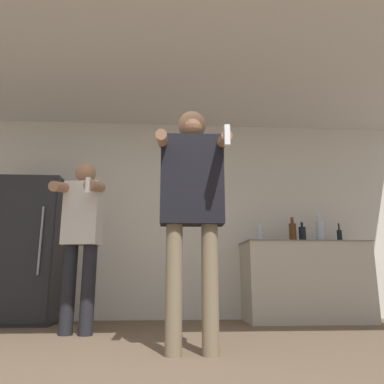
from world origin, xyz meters
TOP-DOWN VIEW (x-y plane):
  - ground_plane at (0.00, 0.00)m, footprint 14.00×14.00m
  - wall_back at (0.00, 2.66)m, footprint 7.00×0.06m
  - ceiling_slab at (0.00, 1.32)m, footprint 7.00×3.15m
  - refrigerator at (-1.28, 2.32)m, footprint 0.75×0.65m
  - counter at (1.99, 2.32)m, footprint 1.46×0.66m
  - bottle_green_wine at (1.46, 2.30)m, footprint 0.07×0.07m
  - bottle_dark_rum at (1.99, 2.30)m, footprint 0.08×0.08m
  - bottle_amber_bourbon at (2.21, 2.30)m, footprint 0.10×0.10m
  - bottle_brown_liquor at (1.87, 2.30)m, footprint 0.09×0.09m
  - bottle_red_label at (2.45, 2.30)m, footprint 0.06×0.06m
  - person_woman_foreground at (0.52, 0.49)m, footprint 0.52×0.50m
  - person_man_side at (-0.48, 1.45)m, footprint 0.47×0.50m

SIDE VIEW (x-z plane):
  - ground_plane at x=0.00m, z-range 0.00..0.00m
  - counter at x=1.99m, z-range 0.00..0.93m
  - refrigerator at x=-1.28m, z-range 0.00..1.65m
  - person_man_side at x=-0.48m, z-range 0.13..1.75m
  - bottle_red_label at x=2.45m, z-range 0.89..1.13m
  - bottle_green_wine at x=1.46m, z-range 0.90..1.15m
  - bottle_dark_rum at x=1.99m, z-range 0.90..1.16m
  - bottle_brown_liquor at x=1.87m, z-range 0.90..1.21m
  - bottle_amber_bourbon at x=2.21m, z-range 0.89..1.24m
  - person_woman_foreground at x=0.52m, z-range 0.20..1.95m
  - wall_back at x=0.00m, z-range 0.00..2.55m
  - ceiling_slab at x=0.00m, z-range 2.55..2.60m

